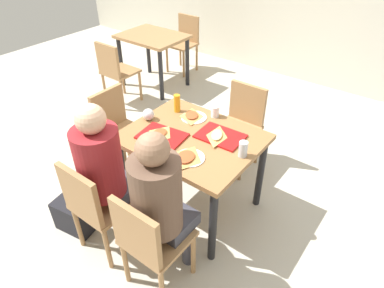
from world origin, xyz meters
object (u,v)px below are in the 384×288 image
at_px(pizza_slice_b, 217,135).
at_px(foil_bundle, 148,114).
at_px(main_table, 192,147).
at_px(paper_plate_center, 194,117).
at_px(tray_red_far, 220,136).
at_px(person_in_brown_jacket, 161,200).
at_px(soda_can, 243,149).
at_px(background_table, 153,44).
at_px(pizza_slice_c, 192,116).
at_px(pizza_slice_d, 186,157).
at_px(plastic_cup_b, 164,155).
at_px(chair_near_right, 149,240).
at_px(paper_plate_near_edge, 190,158).
at_px(chair_far_side, 241,121).
at_px(condiment_bottle, 177,103).
at_px(background_chair_far, 185,39).
at_px(background_chair_near, 115,69).
at_px(plastic_cup_a, 215,111).
at_px(pizza_slice_a, 159,133).
at_px(chair_near_left, 95,204).
at_px(person_in_red, 105,167).
at_px(tray_red_near, 162,136).
at_px(chair_left_end, 117,126).
at_px(handbag, 73,217).

relative_size(pizza_slice_b, foil_bundle, 2.51).
distance_m(main_table, paper_plate_center, 0.30).
bearing_deg(tray_red_far, person_in_brown_jacket, -84.35).
bearing_deg(soda_can, background_table, 145.74).
bearing_deg(pizza_slice_c, pizza_slice_d, -57.09).
bearing_deg(pizza_slice_b, plastic_cup_b, -107.29).
height_order(tray_red_far, plastic_cup_b, plastic_cup_b).
relative_size(chair_near_right, paper_plate_near_edge, 3.88).
xyz_separation_m(main_table, chair_near_right, (0.26, -0.81, -0.15)).
bearing_deg(chair_far_side, paper_plate_center, -105.32).
xyz_separation_m(condiment_bottle, background_chair_far, (-1.61, 2.15, -0.34)).
height_order(pizza_slice_d, background_table, pizza_slice_d).
bearing_deg(paper_plate_center, background_chair_near, 159.07).
xyz_separation_m(plastic_cup_a, condiment_bottle, (-0.32, -0.13, 0.03)).
xyz_separation_m(main_table, paper_plate_near_edge, (0.16, -0.23, 0.11)).
bearing_deg(person_in_brown_jacket, paper_plate_near_edge, 103.58).
distance_m(paper_plate_center, pizza_slice_a, 0.39).
bearing_deg(chair_near_right, chair_far_side, 99.22).
relative_size(main_table, pizza_slice_c, 4.10).
bearing_deg(chair_near_left, plastic_cup_b, 57.15).
xyz_separation_m(pizza_slice_c, foil_bundle, (-0.27, -0.25, 0.03)).
relative_size(plastic_cup_a, background_chair_far, 0.12).
height_order(person_in_red, background_table, person_in_red).
height_order(foil_bundle, background_chair_far, foil_bundle).
bearing_deg(pizza_slice_b, tray_red_far, 64.08).
relative_size(chair_far_side, soda_can, 7.00).
bearing_deg(pizza_slice_c, paper_plate_near_edge, -54.13).
xyz_separation_m(tray_red_near, soda_can, (0.63, 0.17, 0.05)).
height_order(chair_near_right, pizza_slice_b, chair_near_right).
relative_size(chair_far_side, paper_plate_center, 3.88).
bearing_deg(chair_left_end, tray_red_near, -11.61).
bearing_deg(tray_red_near, pizza_slice_c, 89.08).
height_order(background_table, background_chair_near, background_chair_near).
xyz_separation_m(chair_near_left, condiment_bottle, (-0.08, 1.04, 0.34)).
relative_size(chair_near_right, person_in_brown_jacket, 0.68).
distance_m(tray_red_near, foil_bundle, 0.30).
bearing_deg(background_table, handbag, -61.68).
xyz_separation_m(main_table, condiment_bottle, (-0.34, 0.23, 0.18)).
bearing_deg(background_chair_far, foil_bundle, -58.05).
relative_size(main_table, handbag, 3.28).
height_order(soda_can, foil_bundle, soda_can).
bearing_deg(chair_far_side, tray_red_far, -74.90).
xyz_separation_m(handbag, background_chair_near, (-1.34, 1.74, 0.36)).
xyz_separation_m(paper_plate_center, condiment_bottle, (-0.18, 0.00, 0.08)).
bearing_deg(handbag, foil_bundle, 78.33).
relative_size(chair_near_right, handbag, 2.67).
relative_size(tray_red_near, background_chair_near, 0.42).
xyz_separation_m(tray_red_near, pizza_slice_d, (0.32, -0.11, 0.01)).
relative_size(paper_plate_near_edge, background_table, 0.24).
relative_size(chair_near_left, pizza_slice_b, 3.40).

